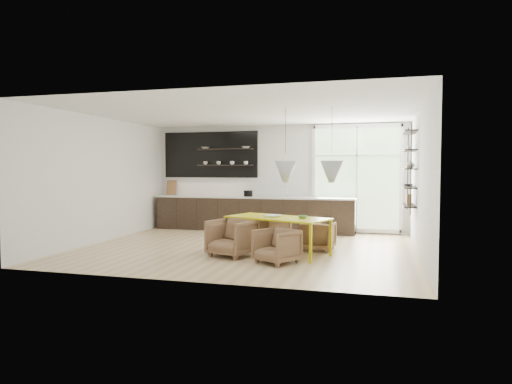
# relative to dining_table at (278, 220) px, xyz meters

# --- Properties ---
(room) EXTENTS (7.02, 6.01, 2.91)m
(room) POSITION_rel_dining_table_xyz_m (-0.20, 1.55, 0.77)
(room) COLOR #DABB8B
(room) RESTS_ON ground
(kitchen_run) EXTENTS (5.54, 0.69, 2.75)m
(kitchen_run) POSITION_rel_dining_table_xyz_m (-1.48, 3.15, -0.09)
(kitchen_run) COLOR black
(kitchen_run) RESTS_ON ground
(right_shelving) EXTENTS (0.26, 1.22, 1.90)m
(right_shelving) POSITION_rel_dining_table_xyz_m (2.58, 1.63, 0.96)
(right_shelving) COLOR black
(right_shelving) RESTS_ON ground
(dining_table) EXTENTS (2.22, 1.55, 0.74)m
(dining_table) POSITION_rel_dining_table_xyz_m (0.00, 0.00, 0.00)
(dining_table) COLOR #B1AA01
(dining_table) RESTS_ON ground
(armchair_back_left) EXTENTS (0.95, 0.96, 0.63)m
(armchair_back_left) POSITION_rel_dining_table_xyz_m (-0.36, 0.89, -0.37)
(armchair_back_left) COLOR brown
(armchair_back_left) RESTS_ON ground
(armchair_back_right) EXTENTS (0.71, 0.73, 0.60)m
(armchair_back_right) POSITION_rel_dining_table_xyz_m (0.73, 0.63, -0.39)
(armchair_back_right) COLOR brown
(armchair_back_right) RESTS_ON ground
(armchair_front_left) EXTENTS (0.99, 1.01, 0.73)m
(armchair_front_left) POSITION_rel_dining_table_xyz_m (-0.81, -0.46, -0.33)
(armchair_front_left) COLOR brown
(armchair_front_left) RESTS_ON ground
(armchair_front_right) EXTENTS (0.92, 0.93, 0.62)m
(armchair_front_right) POSITION_rel_dining_table_xyz_m (0.18, -0.86, -0.38)
(armchair_front_right) COLOR brown
(armchair_front_right) RESTS_ON ground
(wire_stool) EXTENTS (0.35, 0.35, 0.45)m
(wire_stool) POSITION_rel_dining_table_xyz_m (-1.34, -0.03, -0.40)
(wire_stool) COLOR black
(wire_stool) RESTS_ON ground
(table_book) EXTENTS (0.34, 0.40, 0.03)m
(table_book) POSITION_rel_dining_table_xyz_m (-0.24, 0.12, 0.07)
(table_book) COLOR white
(table_book) RESTS_ON dining_table
(table_bowl) EXTENTS (0.24, 0.24, 0.06)m
(table_bowl) POSITION_rel_dining_table_xyz_m (0.52, -0.07, 0.08)
(table_bowl) COLOR #578652
(table_bowl) RESTS_ON dining_table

